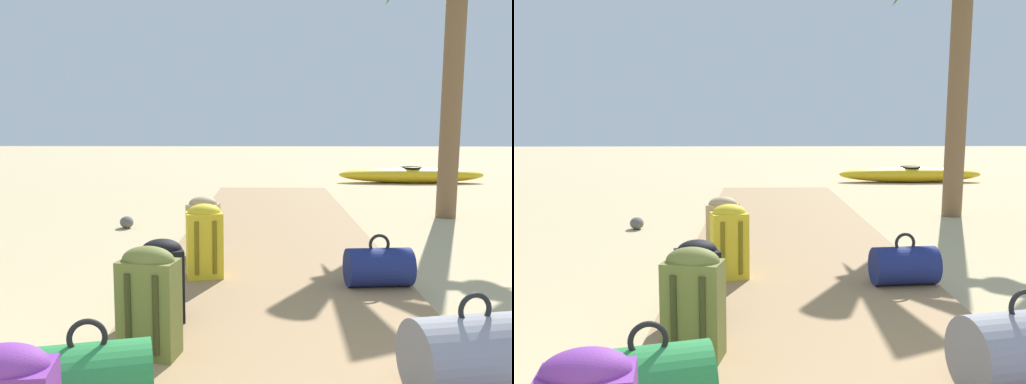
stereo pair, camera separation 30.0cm
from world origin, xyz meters
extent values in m
plane|color=tan|center=(0.00, 4.08, 0.00)|extent=(60.00, 60.00, 0.00)
cube|color=#9E7A51|center=(0.00, 5.10, 0.04)|extent=(2.07, 10.21, 0.08)
cube|color=tan|center=(-0.70, 4.43, 0.33)|extent=(0.31, 0.25, 0.50)
ellipsoid|color=tan|center=(-0.70, 4.43, 0.58)|extent=(0.30, 0.23, 0.14)
cylinder|color=brown|center=(-0.79, 4.33, 0.33)|extent=(0.04, 0.04, 0.40)
cylinder|color=brown|center=(-0.64, 4.31, 0.33)|extent=(0.04, 0.04, 0.40)
cube|color=black|center=(-0.76, 2.70, 0.31)|extent=(0.31, 0.27, 0.46)
ellipsoid|color=black|center=(-0.76, 2.70, 0.54)|extent=(0.30, 0.26, 0.13)
cylinder|color=black|center=(-0.79, 2.58, 0.31)|extent=(0.04, 0.04, 0.37)
cylinder|color=black|center=(-0.67, 2.61, 0.31)|extent=(0.04, 0.04, 0.37)
cylinder|color=slate|center=(0.85, 1.75, 0.27)|extent=(0.65, 0.49, 0.38)
torus|color=black|center=(0.85, 1.75, 0.49)|extent=(0.17, 0.06, 0.16)
cube|color=gold|center=(-0.61, 3.71, 0.35)|extent=(0.33, 0.28, 0.53)
ellipsoid|color=gold|center=(-0.61, 3.71, 0.61)|extent=(0.31, 0.26, 0.14)
cylinder|color=#6D5E11|center=(-0.65, 3.58, 0.35)|extent=(0.04, 0.04, 0.43)
cylinder|color=#6D5E11|center=(-0.51, 3.61, 0.35)|extent=(0.04, 0.04, 0.43)
cylinder|color=navy|center=(0.77, 3.48, 0.23)|extent=(0.52, 0.34, 0.30)
torus|color=black|center=(0.77, 3.48, 0.41)|extent=(0.17, 0.04, 0.16)
ellipsoid|color=#6B2D84|center=(-0.91, 0.95, 0.56)|extent=(0.30, 0.22, 0.15)
cube|color=olive|center=(-0.72, 2.15, 0.34)|extent=(0.34, 0.24, 0.53)
ellipsoid|color=olive|center=(-0.72, 2.15, 0.61)|extent=(0.32, 0.23, 0.15)
cylinder|color=#333516|center=(-0.81, 2.07, 0.34)|extent=(0.04, 0.04, 0.42)
cylinder|color=#333516|center=(-0.66, 2.04, 0.34)|extent=(0.04, 0.04, 0.42)
torus|color=black|center=(-0.82, 1.46, 0.45)|extent=(0.16, 0.07, 0.16)
cylinder|color=brown|center=(2.46, 7.11, 1.81)|extent=(0.28, 0.41, 3.63)
ellipsoid|color=gold|center=(3.19, 11.98, 0.18)|extent=(3.32, 0.72, 0.36)
torus|color=black|center=(3.19, 11.98, 0.34)|extent=(0.49, 0.49, 0.05)
ellipsoid|color=#5B5651|center=(-1.91, 6.26, 0.08)|extent=(0.23, 0.26, 0.15)
camera|label=1|loc=(-0.09, -0.67, 1.31)|focal=38.52mm
camera|label=2|loc=(-0.39, -0.67, 1.31)|focal=38.52mm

